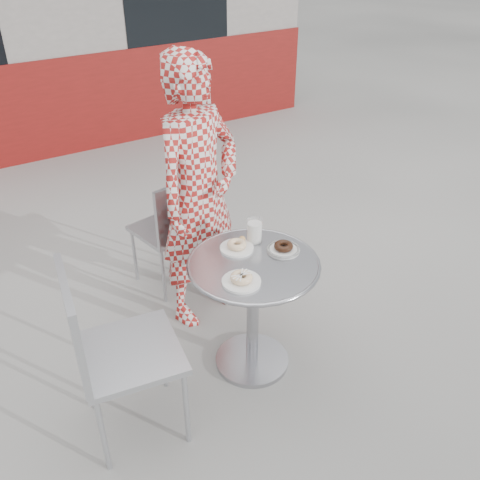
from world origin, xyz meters
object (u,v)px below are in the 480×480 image
plate_far (237,246)px  milk_cup (254,231)px  chair_far (170,251)px  plate_checker (283,248)px  seated_person (199,196)px  chair_left (131,383)px  plate_near (241,279)px  bistro_table (253,289)px

plate_far → milk_cup: bearing=7.0°
chair_far → plate_checker: (0.25, -0.96, 0.46)m
chair_far → plate_checker: bearing=93.4°
seated_person → plate_checker: seated_person is taller
chair_left → plate_checker: 1.04m
chair_far → plate_near: bearing=74.0°
seated_person → plate_checker: size_ratio=9.32×
plate_near → chair_left: bearing=175.3°
plate_near → bistro_table: bearing=38.2°
plate_far → milk_cup: milk_cup is taller
bistro_table → chair_left: size_ratio=0.73×
plate_near → milk_cup: bearing=47.6°
seated_person → plate_checker: 0.62m
seated_person → plate_near: size_ratio=8.64×
plate_checker → bistro_table: bearing=-177.0°
chair_left → plate_far: (0.74, 0.22, 0.43)m
chair_far → milk_cup: 0.96m
chair_left → plate_far: 0.88m
plate_near → seated_person: bearing=78.5°
plate_far → plate_checker: size_ratio=1.01×
plate_checker → seated_person: bearing=108.8°
chair_left → plate_far: chair_left is taller
seated_person → plate_near: bearing=-120.4°
plate_far → plate_near: 0.31m
chair_left → milk_cup: 1.01m
plate_checker → milk_cup: size_ratio=1.30×
chair_left → seated_person: bearing=-40.1°
plate_near → milk_cup: milk_cup is taller
bistro_table → plate_near: (-0.14, -0.11, 0.19)m
seated_person → plate_near: seated_person is taller
bistro_table → plate_near: size_ratio=3.66×
seated_person → plate_far: (-0.00, -0.43, -0.11)m
plate_far → milk_cup: size_ratio=1.32×
bistro_table → milk_cup: (0.12, 0.17, 0.24)m
bistro_table → chair_far: (-0.05, 0.97, -0.28)m
plate_near → milk_cup: 0.39m
bistro_table → chair_far: chair_far is taller
chair_far → plate_far: (0.05, -0.81, 0.47)m
plate_near → plate_checker: plate_near is taller
milk_cup → seated_person: bearing=105.6°
plate_far → plate_checker: (0.20, -0.15, -0.00)m
bistro_table → milk_cup: size_ratio=5.14×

